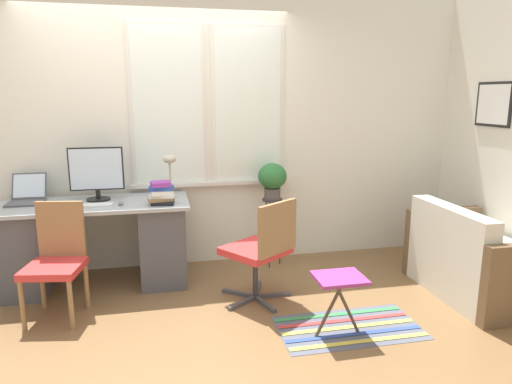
{
  "coord_description": "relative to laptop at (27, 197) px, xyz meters",
  "views": [
    {
      "loc": [
        -0.02,
        -3.79,
        1.71
      ],
      "look_at": [
        0.82,
        0.17,
        0.84
      ],
      "focal_mm": 32.0,
      "sensor_mm": 36.0,
      "label": 1
    }
  ],
  "objects": [
    {
      "name": "monitor",
      "position": [
        0.61,
        -0.04,
        0.2
      ],
      "size": [
        0.47,
        0.21,
        0.48
      ],
      "color": "black",
      "rests_on": "desk"
    },
    {
      "name": "laptop",
      "position": [
        0.0,
        0.0,
        0.0
      ],
      "size": [
        0.29,
        0.35,
        0.24
      ],
      "color": "#4C4C51",
      "rests_on": "desk"
    },
    {
      "name": "potted_plant",
      "position": [
        2.25,
        0.02,
        0.08
      ],
      "size": [
        0.28,
        0.28,
        0.36
      ],
      "color": "#514C47",
      "rests_on": "plant_stand"
    },
    {
      "name": "desk_chair_wooden",
      "position": [
        0.35,
        -0.68,
        -0.36
      ],
      "size": [
        0.47,
        0.48,
        0.89
      ],
      "rotation": [
        0.0,
        0.0,
        -0.18
      ],
      "color": "olive",
      "rests_on": "ground_plane"
    },
    {
      "name": "plant_stand",
      "position": [
        2.25,
        0.02,
        -0.25
      ],
      "size": [
        0.2,
        0.2,
        0.69
      ],
      "color": "#333338",
      "rests_on": "ground_plane"
    },
    {
      "name": "wall_back_with_window",
      "position": [
        1.21,
        0.29,
        0.53
      ],
      "size": [
        9.0,
        0.12,
        2.7
      ],
      "color": "white",
      "rests_on": "ground_plane"
    },
    {
      "name": "folding_stool",
      "position": [
        2.37,
        -1.44,
        -0.43
      ],
      "size": [
        0.35,
        0.3,
        0.46
      ],
      "color": "#93337A",
      "rests_on": "ground_plane"
    },
    {
      "name": "office_chair_swivel",
      "position": [
        1.96,
        -0.78,
        -0.36
      ],
      "size": [
        0.65,
        0.65,
        0.88
      ],
      "rotation": [
        0.0,
        0.0,
        3.76
      ],
      "color": "#47474C",
      "rests_on": "ground_plane"
    },
    {
      "name": "wall_right_with_picture",
      "position": [
        4.29,
        -0.48,
        0.53
      ],
      "size": [
        0.08,
        9.0,
        2.7
      ],
      "color": "white",
      "rests_on": "ground_plane"
    },
    {
      "name": "ground_plane",
      "position": [
        1.19,
        -0.48,
        -0.82
      ],
      "size": [
        14.0,
        14.0,
        0.0
      ],
      "primitive_type": "plane",
      "color": "brown"
    },
    {
      "name": "desk",
      "position": [
        0.57,
        -0.13,
        -0.42
      ],
      "size": [
        1.67,
        0.69,
        0.77
      ],
      "color": "#9EA3A8",
      "rests_on": "ground_plane"
    },
    {
      "name": "keyboard",
      "position": [
        0.58,
        -0.27,
        -0.04
      ],
      "size": [
        0.35,
        0.12,
        0.02
      ],
      "color": "silver",
      "rests_on": "desk"
    },
    {
      "name": "desk_lamp",
      "position": [
        1.25,
        -0.04,
        0.25
      ],
      "size": [
        0.12,
        0.12,
        0.4
      ],
      "color": "#BCB299",
      "rests_on": "desk"
    },
    {
      "name": "mouse",
      "position": [
        0.82,
        -0.28,
        -0.03
      ],
      "size": [
        0.04,
        0.07,
        0.04
      ],
      "color": "slate",
      "rests_on": "desk"
    },
    {
      "name": "couch_loveseat",
      "position": [
        3.79,
        -1.03,
        -0.54
      ],
      "size": [
        0.76,
        1.17,
        0.79
      ],
      "rotation": [
        0.0,
        0.0,
        1.57
      ],
      "color": "silver",
      "rests_on": "ground_plane"
    },
    {
      "name": "floor_rug_striped",
      "position": [
        2.5,
        -1.36,
        -0.82
      ],
      "size": [
        1.06,
        0.57,
        0.01
      ],
      "color": "#565B6B",
      "rests_on": "ground_plane"
    },
    {
      "name": "book_stack",
      "position": [
        1.17,
        -0.31,
        0.04
      ],
      "size": [
        0.24,
        0.18,
        0.2
      ],
      "color": "black",
      "rests_on": "desk"
    }
  ]
}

